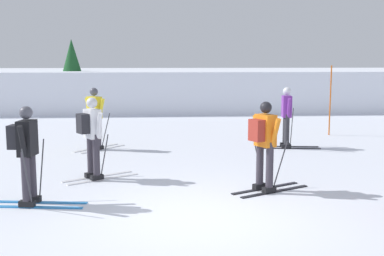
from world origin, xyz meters
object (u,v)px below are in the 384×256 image
(trail_marker_pole, at_px, (330,101))
(skier_purple, at_px, (287,116))
(skier_orange, at_px, (264,142))
(skier_yellow, at_px, (95,117))
(skier_white, at_px, (92,134))
(skier_black, at_px, (27,151))
(conifer_far_left, at_px, (72,66))

(trail_marker_pole, bearing_deg, skier_purple, -132.66)
(skier_purple, bearing_deg, trail_marker_pole, 47.34)
(skier_orange, relative_size, trail_marker_pole, 0.75)
(skier_yellow, distance_m, skier_white, 3.40)
(skier_black, xyz_separation_m, trail_marker_pole, (7.81, 7.21, 0.18))
(skier_orange, distance_m, skier_black, 4.24)
(skier_purple, bearing_deg, conifer_far_left, 126.75)
(skier_orange, xyz_separation_m, conifer_far_left, (-6.05, 14.71, 1.16))
(skier_white, relative_size, trail_marker_pole, 0.75)
(skier_black, relative_size, trail_marker_pole, 0.75)
(skier_yellow, height_order, skier_purple, same)
(skier_yellow, xyz_separation_m, trail_marker_pole, (7.33, 2.10, 0.22))
(skier_purple, xyz_separation_m, conifer_far_left, (-7.66, 10.26, 1.20))
(skier_orange, relative_size, conifer_far_left, 0.50)
(skier_orange, bearing_deg, skier_black, -172.22)
(trail_marker_pole, relative_size, conifer_far_left, 0.67)
(skier_white, height_order, trail_marker_pole, trail_marker_pole)
(skier_yellow, height_order, skier_white, same)
(skier_purple, height_order, trail_marker_pole, trail_marker_pole)
(skier_yellow, bearing_deg, conifer_far_left, 102.95)
(skier_black, bearing_deg, skier_yellow, 84.56)
(skier_white, relative_size, conifer_far_left, 0.50)
(skier_yellow, xyz_separation_m, skier_purple, (5.32, -0.08, 0.00))
(skier_orange, relative_size, skier_white, 1.00)
(skier_orange, bearing_deg, skier_white, 160.78)
(skier_orange, height_order, skier_white, same)
(skier_purple, xyz_separation_m, trail_marker_pole, (2.01, 2.18, 0.22))
(skier_orange, xyz_separation_m, skier_black, (-4.20, -0.57, 0.00))
(skier_black, distance_m, trail_marker_pole, 10.64)
(trail_marker_pole, bearing_deg, skier_orange, -118.56)
(skier_purple, height_order, conifer_far_left, conifer_far_left)
(skier_yellow, xyz_separation_m, skier_black, (-0.49, -5.11, 0.04))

